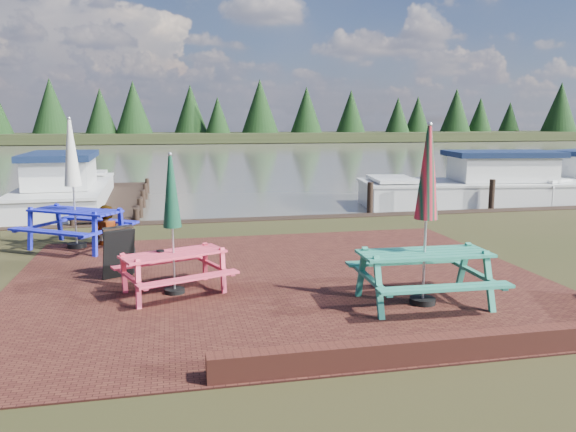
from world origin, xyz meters
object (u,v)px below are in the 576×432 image
at_px(picnic_table_teal, 425,244).
at_px(chalkboard, 119,252).
at_px(jetty, 119,199).
at_px(picnic_table_red, 173,246).
at_px(person, 104,206).
at_px(boat_jetty, 66,193).
at_px(boat_near, 480,189).
at_px(picnic_table_blue, 74,204).

height_order(picnic_table_teal, chalkboard, picnic_table_teal).
xyz_separation_m(chalkboard, jetty, (-0.80, 9.53, -0.34)).
bearing_deg(picnic_table_red, picnic_table_teal, -41.04).
xyz_separation_m(picnic_table_red, person, (-1.44, 3.90, 0.10)).
relative_size(chalkboard, person, 0.50).
relative_size(chalkboard, boat_jetty, 0.12).
relative_size(jetty, boat_near, 1.15).
bearing_deg(chalkboard, jetty, 67.98).
distance_m(boat_jetty, person, 6.40).
bearing_deg(jetty, picnic_table_teal, -66.09).
bearing_deg(boat_near, picnic_table_red, 137.42).
bearing_deg(person, picnic_table_red, 88.98).
xyz_separation_m(picnic_table_blue, boat_jetty, (-1.24, 6.29, -0.53)).
distance_m(picnic_table_blue, person, 0.61).
height_order(chalkboard, jetty, chalkboard).
xyz_separation_m(picnic_table_teal, boat_jetty, (-6.86, 11.31, -0.50)).
distance_m(picnic_table_teal, boat_jetty, 13.23).
bearing_deg(picnic_table_teal, picnic_table_red, 161.83).
height_order(boat_jetty, person, person).
relative_size(picnic_table_red, chalkboard, 2.53).
relative_size(picnic_table_red, jetty, 0.24).
bearing_deg(picnic_table_blue, boat_jetty, 134.96).
relative_size(boat_jetty, person, 4.21).
bearing_deg(picnic_table_red, chalkboard, 106.73).
bearing_deg(picnic_table_red, boat_near, 18.08).
bearing_deg(boat_near, chalkboard, 131.01).
relative_size(picnic_table_teal, jetty, 0.29).
xyz_separation_m(jetty, boat_jetty, (-1.54, -0.68, 0.32)).
bearing_deg(picnic_table_teal, person, 135.74).
bearing_deg(boat_near, person, 119.15).
bearing_deg(boat_jetty, person, -75.31).
distance_m(picnic_table_blue, jetty, 7.03).
bearing_deg(picnic_table_red, boat_jetty, 86.75).
xyz_separation_m(picnic_table_blue, jetty, (0.30, 6.98, -0.85)).
distance_m(picnic_table_teal, chalkboard, 5.17).
relative_size(picnic_table_blue, boat_jetty, 0.37).
xyz_separation_m(boat_jetty, boat_near, (13.50, -1.62, -0.02)).
bearing_deg(picnic_table_red, jetty, 77.83).
distance_m(picnic_table_red, jetty, 10.85).
xyz_separation_m(picnic_table_red, jetty, (-1.71, 10.70, -0.66)).
height_order(jetty, boat_jetty, boat_jetty).
height_order(picnic_table_blue, boat_jetty, picnic_table_blue).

